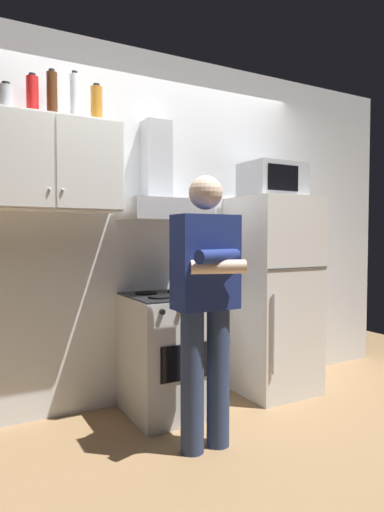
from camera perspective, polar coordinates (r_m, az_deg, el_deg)
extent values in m
plane|color=olive|center=(3.23, 0.00, -20.86)|extent=(7.00, 7.00, 0.00)
cube|color=white|center=(3.50, -4.73, 3.66)|extent=(4.80, 0.10, 2.70)
cube|color=white|center=(3.07, -17.97, 11.21)|extent=(0.90, 0.34, 0.60)
cube|color=white|center=(2.86, -21.83, 11.79)|extent=(0.43, 0.01, 0.58)
cube|color=white|center=(2.95, -12.93, 11.62)|extent=(0.43, 0.01, 0.58)
sphere|color=#B2B2B7|center=(2.85, -18.01, 8.22)|extent=(0.02, 0.02, 0.02)
sphere|color=#B2B2B7|center=(2.87, -16.42, 8.21)|extent=(0.02, 0.02, 0.02)
cube|color=silver|center=(3.27, -2.94, -12.62)|extent=(0.60, 0.60, 0.85)
cube|color=black|center=(3.19, -2.96, -5.13)|extent=(0.59, 0.59, 0.01)
cube|color=black|center=(3.01, -0.35, -13.52)|extent=(0.42, 0.01, 0.24)
cylinder|color=black|center=(3.02, -4.20, -5.32)|extent=(0.16, 0.16, 0.01)
cylinder|color=black|center=(3.14, 0.14, -5.02)|extent=(0.16, 0.16, 0.01)
cylinder|color=black|center=(3.24, -5.96, -4.80)|extent=(0.16, 0.16, 0.01)
cylinder|color=black|center=(3.35, -1.84, -4.54)|extent=(0.16, 0.16, 0.01)
cylinder|color=black|center=(2.83, -3.87, -7.25)|extent=(0.04, 0.02, 0.04)
cylinder|color=black|center=(2.89, -1.51, -7.05)|extent=(0.04, 0.02, 0.04)
cylinder|color=black|center=(2.95, 0.92, -6.84)|extent=(0.04, 0.02, 0.04)
cylinder|color=black|center=(3.02, 3.08, -6.63)|extent=(0.04, 0.02, 0.04)
cube|color=#B7BABF|center=(3.24, -3.60, 5.97)|extent=(0.60, 0.44, 0.15)
cube|color=#B7BABF|center=(3.41, -4.64, 12.15)|extent=(0.20, 0.16, 0.60)
cube|color=white|center=(3.70, 10.45, -4.96)|extent=(0.60, 0.60, 1.60)
cube|color=#4C4C4C|center=(3.45, 13.66, -1.54)|extent=(0.59, 0.01, 0.01)
cylinder|color=silver|center=(3.35, 10.50, -9.94)|extent=(0.02, 0.02, 0.60)
cube|color=#B7BABF|center=(3.72, 10.38, 9.60)|extent=(0.48, 0.36, 0.28)
cube|color=black|center=(3.55, 11.77, 9.92)|extent=(0.30, 0.01, 0.20)
cylinder|color=navy|center=(2.70, 0.03, -15.95)|extent=(0.14, 0.14, 0.85)
cylinder|color=navy|center=(2.79, 3.40, -15.36)|extent=(0.14, 0.14, 0.85)
cube|color=navy|center=(2.61, 1.76, -0.79)|extent=(0.38, 0.20, 0.56)
cylinder|color=navy|center=(2.49, 3.40, -0.04)|extent=(0.33, 0.17, 0.08)
cylinder|color=beige|center=(2.49, 3.39, -1.41)|extent=(0.33, 0.17, 0.08)
sphere|color=beige|center=(2.62, 1.78, 8.20)|extent=(0.20, 0.20, 0.20)
cylinder|color=#B7BABF|center=(3.13, 0.14, -3.90)|extent=(0.18, 0.18, 0.11)
cylinder|color=black|center=(3.07, -1.71, -3.28)|extent=(0.05, 0.01, 0.01)
cylinder|color=black|center=(3.18, 1.93, -3.08)|extent=(0.05, 0.01, 0.01)
cylinder|color=#47230F|center=(3.18, -17.69, 19.20)|extent=(0.07, 0.07, 0.30)
cylinder|color=black|center=(3.23, -17.73, 21.89)|extent=(0.04, 0.04, 0.02)
cylinder|color=#B2B5BA|center=(3.10, -22.96, 18.25)|extent=(0.09, 0.09, 0.16)
cylinder|color=black|center=(3.13, -22.99, 19.86)|extent=(0.05, 0.05, 0.02)
cylinder|color=silver|center=(3.21, -14.94, 19.17)|extent=(0.07, 0.07, 0.31)
cylinder|color=black|center=(3.26, -14.98, 21.96)|extent=(0.04, 0.04, 0.02)
cylinder|color=red|center=(3.17, -19.98, 18.83)|extent=(0.08, 0.08, 0.25)
cylinder|color=black|center=(3.21, -20.02, 21.17)|extent=(0.04, 0.04, 0.02)
cylinder|color=#B7721E|center=(3.25, -12.27, 18.49)|extent=(0.08, 0.08, 0.26)
cylinder|color=black|center=(3.29, -12.29, 20.80)|extent=(0.04, 0.04, 0.02)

